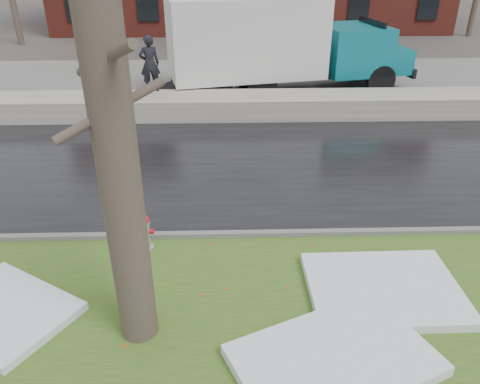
{
  "coord_description": "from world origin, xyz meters",
  "views": [
    {
      "loc": [
        0.23,
        -7.15,
        5.48
      ],
      "look_at": [
        0.47,
        1.15,
        1.0
      ],
      "focal_mm": 35.0,
      "sensor_mm": 36.0,
      "label": 1
    }
  ],
  "objects_px": {
    "fire_hydrant": "(144,231)",
    "box_truck": "(275,44)",
    "tree": "(111,116)",
    "worker": "(150,64)"
  },
  "relations": [
    {
      "from": "fire_hydrant",
      "to": "box_truck",
      "type": "xyz_separation_m",
      "value": [
        3.57,
        10.8,
        1.5
      ]
    },
    {
      "from": "fire_hydrant",
      "to": "tree",
      "type": "distance_m",
      "value": 3.85
    },
    {
      "from": "fire_hydrant",
      "to": "tree",
      "type": "bearing_deg",
      "value": -83.92
    },
    {
      "from": "box_truck",
      "to": "worker",
      "type": "xyz_separation_m",
      "value": [
        -4.57,
        -2.1,
        -0.24
      ]
    },
    {
      "from": "fire_hydrant",
      "to": "box_truck",
      "type": "bearing_deg",
      "value": 71.66
    },
    {
      "from": "fire_hydrant",
      "to": "box_truck",
      "type": "distance_m",
      "value": 11.47
    },
    {
      "from": "tree",
      "to": "worker",
      "type": "height_order",
      "value": "tree"
    },
    {
      "from": "tree",
      "to": "box_truck",
      "type": "height_order",
      "value": "tree"
    },
    {
      "from": "box_truck",
      "to": "worker",
      "type": "distance_m",
      "value": 5.04
    },
    {
      "from": "tree",
      "to": "box_truck",
      "type": "xyz_separation_m",
      "value": [
        3.33,
        13.04,
        -1.63
      ]
    }
  ]
}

